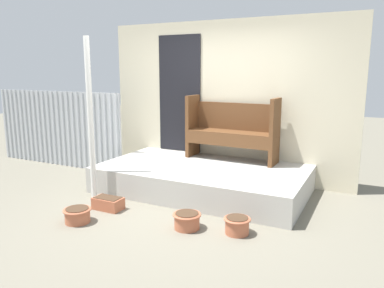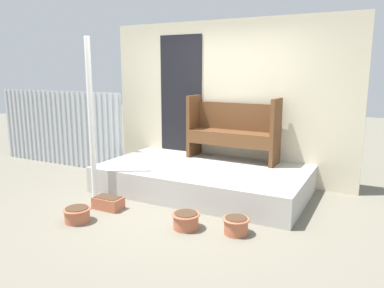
# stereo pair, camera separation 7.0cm
# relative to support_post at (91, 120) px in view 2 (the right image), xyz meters

# --- Properties ---
(ground_plane) EXTENTS (24.00, 24.00, 0.00)m
(ground_plane) POSITION_rel_support_post_xyz_m (1.25, 0.13, -1.12)
(ground_plane) COLOR #706B5B
(porch_slab) EXTENTS (3.04, 1.69, 0.38)m
(porch_slab) POSITION_rel_support_post_xyz_m (1.26, 0.97, -0.93)
(porch_slab) COLOR #B2AFA8
(porch_slab) RESTS_ON ground_plane
(house_wall) EXTENTS (4.24, 0.08, 2.60)m
(house_wall) POSITION_rel_support_post_xyz_m (1.22, 1.85, 0.18)
(house_wall) COLOR beige
(house_wall) RESTS_ON ground_plane
(fence_corrugated) EXTENTS (2.99, 0.05, 1.42)m
(fence_corrugated) POSITION_rel_support_post_xyz_m (-1.91, 1.19, -0.42)
(fence_corrugated) COLOR #ADB2B7
(fence_corrugated) RESTS_ON ground_plane
(support_post) EXTENTS (0.08, 0.08, 2.25)m
(support_post) POSITION_rel_support_post_xyz_m (0.00, 0.00, 0.00)
(support_post) COLOR white
(support_post) RESTS_ON ground_plane
(bench) EXTENTS (1.48, 0.45, 1.01)m
(bench) POSITION_rel_support_post_xyz_m (1.49, 1.59, -0.22)
(bench) COLOR brown
(bench) RESTS_ON porch_slab
(flower_pot_left) EXTENTS (0.34, 0.34, 0.18)m
(flower_pot_left) POSITION_rel_support_post_xyz_m (0.42, -0.79, -1.03)
(flower_pot_left) COLOR #B26042
(flower_pot_left) RESTS_ON ground_plane
(flower_pot_middle) EXTENTS (0.33, 0.33, 0.19)m
(flower_pot_middle) POSITION_rel_support_post_xyz_m (1.68, -0.36, -1.02)
(flower_pot_middle) COLOR #B26042
(flower_pot_middle) RESTS_ON ground_plane
(flower_pot_right) EXTENTS (0.31, 0.31, 0.19)m
(flower_pot_right) POSITION_rel_support_post_xyz_m (2.25, -0.23, -1.02)
(flower_pot_right) COLOR #B26042
(flower_pot_right) RESTS_ON ground_plane
(planter_box_rect) EXTENTS (0.39, 0.22, 0.16)m
(planter_box_rect) POSITION_rel_support_post_xyz_m (0.47, -0.27, -1.04)
(planter_box_rect) COLOR #B26042
(planter_box_rect) RESTS_ON ground_plane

